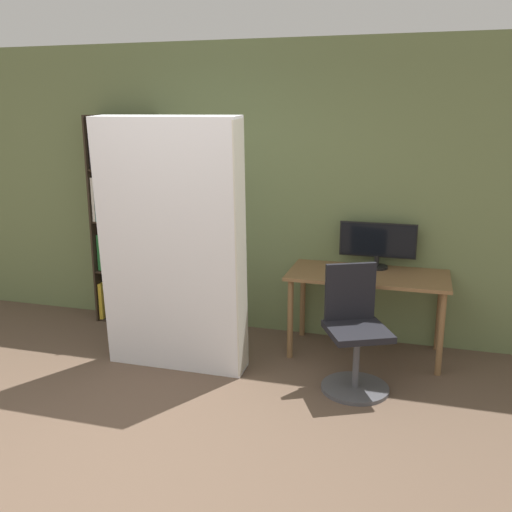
% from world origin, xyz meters
% --- Properties ---
extents(ground_plane, '(16.00, 16.00, 0.00)m').
position_xyz_m(ground_plane, '(0.00, 0.00, 0.00)').
color(ground_plane, brown).
extents(wall_back, '(8.00, 0.06, 2.70)m').
position_xyz_m(wall_back, '(0.00, 2.70, 1.35)').
color(wall_back, '#6B7A4C').
rests_on(wall_back, ground).
extents(desk, '(1.35, 0.65, 0.73)m').
position_xyz_m(desk, '(1.27, 2.34, 0.64)').
color(desk, brown).
rests_on(desk, ground).
extents(monitor, '(0.67, 0.20, 0.41)m').
position_xyz_m(monitor, '(1.32, 2.55, 0.96)').
color(monitor, black).
rests_on(monitor, desk).
extents(office_chair, '(0.59, 0.59, 0.96)m').
position_xyz_m(office_chair, '(1.25, 1.68, 0.39)').
color(office_chair, '#4C4C51').
rests_on(office_chair, ground).
extents(bookshelf, '(0.65, 0.29, 2.05)m').
position_xyz_m(bookshelf, '(-1.19, 2.55, 1.06)').
color(bookshelf, '#2D2319').
rests_on(bookshelf, ground).
extents(mattress_near, '(1.17, 0.35, 2.06)m').
position_xyz_m(mattress_near, '(-0.22, 1.63, 1.03)').
color(mattress_near, silver).
rests_on(mattress_near, ground).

